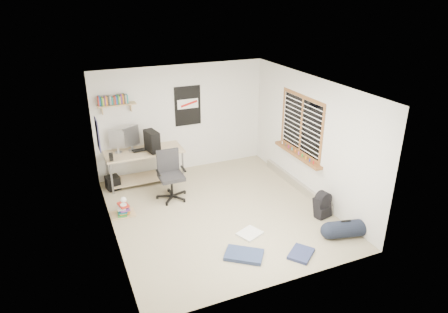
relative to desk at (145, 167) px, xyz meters
name	(u,v)px	position (x,y,z in m)	size (l,w,h in m)	color
floor	(219,212)	(1.01, -1.90, -0.37)	(4.00, 4.50, 0.01)	gray
ceiling	(219,86)	(1.01, -1.90, 2.14)	(4.00, 4.50, 0.01)	white
back_wall	(182,119)	(1.01, 0.36, 0.89)	(4.00, 0.01, 2.50)	silver
left_wall	(107,171)	(-1.00, -1.90, 0.89)	(0.01, 4.50, 2.50)	silver
right_wall	(311,138)	(3.01, -1.90, 0.89)	(0.01, 4.50, 2.50)	silver
desk	(145,167)	(0.00, 0.00, 0.00)	(1.69, 0.74, 0.77)	tan
monitor_left	(118,143)	(-0.53, 0.10, 0.60)	(0.35, 0.09, 0.39)	#A6A7AB
monitor_right	(132,141)	(-0.23, 0.10, 0.62)	(0.40, 0.10, 0.44)	#B4B5BA
pc_tower	(152,141)	(0.17, -0.14, 0.63)	(0.21, 0.43, 0.46)	black
keyboard	(142,150)	(-0.04, 0.01, 0.41)	(0.41, 0.14, 0.02)	black
speaker_left	(111,157)	(-0.74, -0.31, 0.48)	(0.08, 0.08, 0.16)	black
speaker_right	(156,147)	(0.24, -0.19, 0.50)	(0.10, 0.10, 0.19)	black
office_chair	(171,177)	(0.32, -0.99, 0.12)	(0.67, 0.67, 1.03)	#262629
wall_shelf	(117,105)	(-0.44, 0.24, 1.42)	(0.80, 0.22, 0.24)	tan
poster_back_wall	(188,106)	(1.16, 0.33, 1.19)	(0.62, 0.03, 0.92)	black
poster_left_wall	(98,134)	(-0.98, -0.70, 1.14)	(0.02, 0.42, 0.60)	navy
window	(301,125)	(2.96, -1.60, 1.08)	(0.10, 1.50, 1.26)	brown
baseboard_heater	(296,184)	(2.96, -1.60, -0.28)	(0.08, 2.50, 0.18)	#B7B2A8
backpack	(322,207)	(2.76, -2.81, -0.16)	(0.31, 0.25, 0.41)	black
duffel_bag	(345,230)	(2.71, -3.53, -0.22)	(0.30, 0.30, 0.60)	black
tshirt	(250,233)	(1.21, -2.82, -0.34)	(0.40, 0.34, 0.04)	silver
jeans_a	(244,255)	(0.84, -3.35, -0.34)	(0.61, 0.39, 0.07)	navy
jeans_b	(301,254)	(1.72, -3.69, -0.34)	(0.45, 0.33, 0.06)	navy
book_stack	(122,208)	(-0.74, -1.24, -0.21)	(0.47, 0.39, 0.32)	brown
desk_lamp	(122,197)	(-0.72, -1.26, 0.02)	(0.12, 0.21, 0.21)	silver
subwoofer	(113,183)	(-0.74, -0.08, -0.22)	(0.27, 0.27, 0.31)	black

